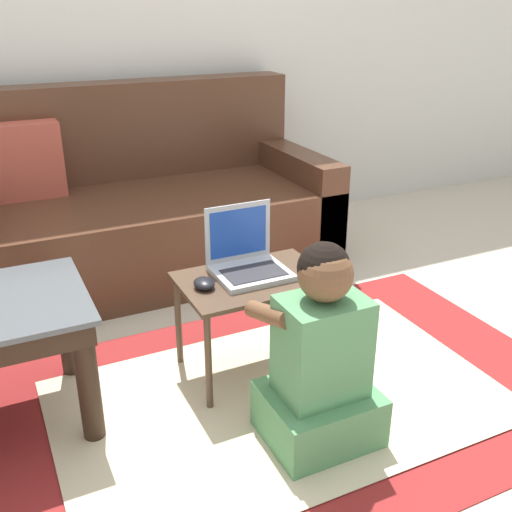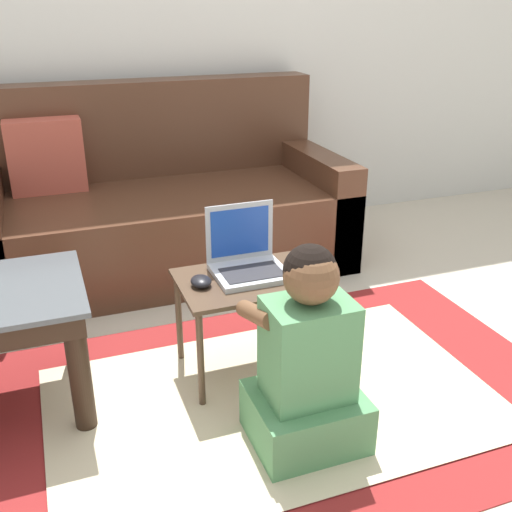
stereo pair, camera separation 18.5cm
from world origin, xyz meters
name	(u,v)px [view 1 (the left image)]	position (x,y,z in m)	size (l,w,h in m)	color
ground_plane	(283,379)	(0.00, 0.00, 0.00)	(16.00, 16.00, 0.00)	beige
wall_back	(136,11)	(0.00, 1.70, 1.25)	(9.00, 0.06, 2.50)	silver
area_rug	(280,399)	(-0.07, -0.11, 0.00)	(2.14, 1.32, 0.01)	maroon
couch	(142,211)	(-0.17, 1.24, 0.31)	(1.83, 0.89, 0.92)	#4C2D1E
laptop_desk	(253,290)	(-0.07, 0.11, 0.34)	(0.53, 0.36, 0.39)	#4C3828
laptop	(248,263)	(-0.07, 0.16, 0.43)	(0.26, 0.23, 0.24)	#B7BCC6
computer_mouse	(204,283)	(-0.26, 0.11, 0.41)	(0.07, 0.09, 0.04)	black
person_seated	(320,361)	(-0.05, -0.33, 0.29)	(0.34, 0.40, 0.68)	#518E5B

